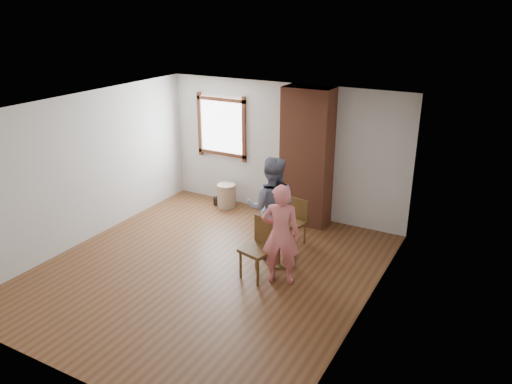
% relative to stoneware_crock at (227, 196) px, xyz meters
% --- Properties ---
extents(ground, '(5.50, 5.50, 0.00)m').
position_rel_stoneware_crock_xyz_m(ground, '(1.12, -2.40, -0.25)').
color(ground, brown).
rests_on(ground, ground).
extents(room_shell, '(5.04, 5.52, 2.62)m').
position_rel_stoneware_crock_xyz_m(room_shell, '(1.06, -1.79, 1.56)').
color(room_shell, silver).
rests_on(room_shell, ground).
extents(brick_chimney, '(0.90, 0.50, 2.60)m').
position_rel_stoneware_crock_xyz_m(brick_chimney, '(1.72, 0.10, 1.05)').
color(brick_chimney, brown).
rests_on(brick_chimney, ground).
extents(stoneware_crock, '(0.50, 0.50, 0.49)m').
position_rel_stoneware_crock_xyz_m(stoneware_crock, '(0.00, 0.00, 0.00)').
color(stoneware_crock, tan).
rests_on(stoneware_crock, ground).
extents(dark_pot, '(0.18, 0.18, 0.16)m').
position_rel_stoneware_crock_xyz_m(dark_pot, '(-0.23, 0.00, -0.16)').
color(dark_pot, black).
rests_on(dark_pot, ground).
extents(dining_chair_left, '(0.44, 0.44, 0.81)m').
position_rel_stoneware_crock_xyz_m(dining_chair_left, '(1.94, -0.84, 0.21)').
color(dining_chair_left, brown).
rests_on(dining_chair_left, ground).
extents(dining_chair_right, '(0.53, 0.53, 0.94)m').
position_rel_stoneware_crock_xyz_m(dining_chair_right, '(1.94, -2.13, 0.28)').
color(dining_chair_right, brown).
rests_on(dining_chair_right, ground).
extents(side_table, '(0.40, 0.40, 0.60)m').
position_rel_stoneware_crock_xyz_m(side_table, '(2.04, -1.71, 0.16)').
color(side_table, brown).
rests_on(side_table, ground).
extents(cake_plate, '(0.18, 0.18, 0.01)m').
position_rel_stoneware_crock_xyz_m(cake_plate, '(2.04, -1.71, 0.36)').
color(cake_plate, white).
rests_on(cake_plate, side_table).
extents(cake_slice, '(0.08, 0.07, 0.06)m').
position_rel_stoneware_crock_xyz_m(cake_slice, '(2.05, -1.71, 0.39)').
color(cake_slice, white).
rests_on(cake_slice, cake_plate).
extents(man, '(1.03, 0.92, 1.73)m').
position_rel_stoneware_crock_xyz_m(man, '(1.78, -1.46, 0.62)').
color(man, '#141D39').
rests_on(man, ground).
extents(person_pink, '(0.67, 0.55, 1.57)m').
position_rel_stoneware_crock_xyz_m(person_pink, '(2.28, -2.13, 0.54)').
color(person_pink, '#EB7577').
rests_on(person_pink, ground).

